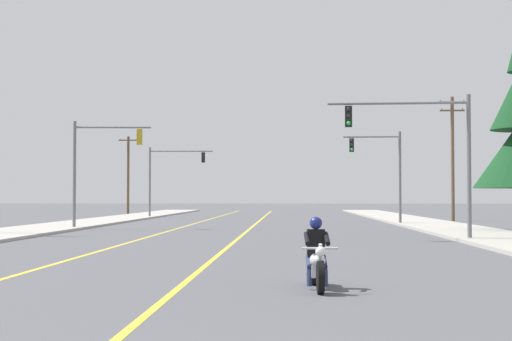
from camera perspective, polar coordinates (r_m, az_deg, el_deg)
name	(u,v)px	position (r m, az deg, el deg)	size (l,w,h in m)	color
lane_stripe_center	(254,225)	(51.28, -0.11, -4.00)	(0.16, 100.00, 0.01)	yellow
lane_stripe_left	(190,225)	(51.63, -4.82, -3.98)	(0.16, 100.00, 0.01)	yellow
sidewalk_kerb_right	(445,227)	(47.13, 13.68, -4.05)	(4.40, 110.00, 0.14)	#ADA89E
sidewalk_kerb_left	(59,227)	(48.24, -14.26, -4.00)	(4.40, 110.00, 0.14)	#ADA89E
motorcycle_with_rider	(317,260)	(15.88, 4.47, -6.56)	(0.70, 2.19, 1.46)	black
traffic_signal_near_right	(426,142)	(33.82, 12.36, 2.02)	(6.03, 0.44, 6.20)	slate
traffic_signal_near_left	(96,158)	(45.61, -11.60, 0.89)	(4.45, 0.58, 6.20)	slate
traffic_signal_mid_right	(384,164)	(52.42, 9.35, 0.47)	(3.84, 0.37, 6.20)	slate
traffic_signal_mid_left	(168,171)	(68.70, -6.43, -0.01)	(5.63, 0.41, 6.20)	slate
utility_pole_right_far	(453,154)	(61.11, 14.19, 1.16)	(2.11, 0.26, 9.48)	brown
utility_pole_left_far	(128,173)	(83.21, -9.34, -0.21)	(2.08, 0.26, 8.22)	brown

